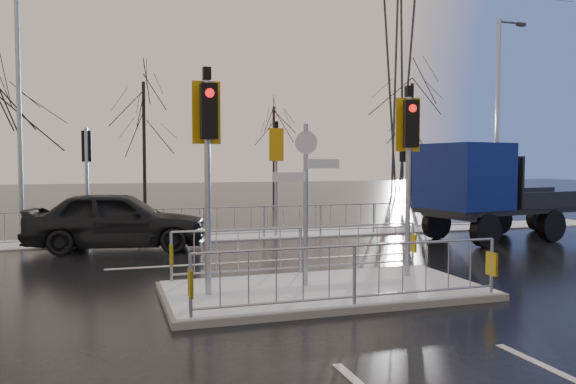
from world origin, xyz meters
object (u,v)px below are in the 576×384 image
object	(u,v)px
traffic_island	(323,274)
street_lamp_right	(499,113)
car_far_lane	(118,220)
street_lamp_left	(21,98)
flatbed_truck	(485,190)

from	to	relation	value
traffic_island	street_lamp_right	bearing A→B (deg)	38.73
traffic_island	car_far_lane	distance (m)	7.74
street_lamp_left	flatbed_truck	bearing A→B (deg)	-17.15
traffic_island	street_lamp_right	xyz separation A→B (m)	(10.58, 8.49, 4.00)
traffic_island	flatbed_truck	size ratio (longest dim) A/B	0.87
street_lamp_right	car_far_lane	bearing A→B (deg)	-173.30
car_far_lane	street_lamp_left	distance (m)	5.31
street_lamp_right	street_lamp_left	xyz separation A→B (m)	(-17.00, 1.00, 0.10)
street_lamp_left	street_lamp_right	bearing A→B (deg)	-3.37
flatbed_truck	street_lamp_left	size ratio (longest dim) A/B	0.84
traffic_island	car_far_lane	xyz separation A→B (m)	(-3.63, 6.82, 0.46)
street_lamp_right	street_lamp_left	bearing A→B (deg)	176.63
car_far_lane	street_lamp_left	xyz separation A→B (m)	(-2.79, 2.67, 3.64)
flatbed_truck	street_lamp_left	bearing A→B (deg)	162.85
car_far_lane	flatbed_truck	distance (m)	11.29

